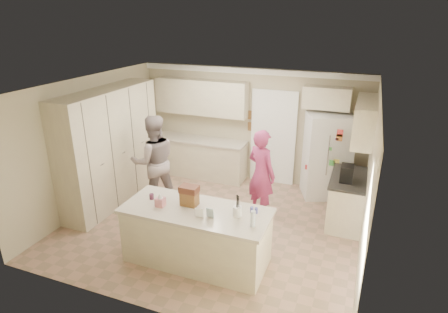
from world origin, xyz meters
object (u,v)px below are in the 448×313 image
at_px(tissue_box, 160,202).
at_px(teen_boy, 154,161).
at_px(utensil_crock, 237,211).
at_px(coffee_maker, 347,173).
at_px(island_base, 197,237).
at_px(teen_girl, 261,174).
at_px(refrigerator, 327,156).
at_px(dollhouse_body, 189,198).

relative_size(tissue_box, teen_boy, 0.07).
xyz_separation_m(utensil_crock, tissue_box, (-1.20, -0.15, -0.00)).
bearing_deg(coffee_maker, utensil_crock, -127.12).
bearing_deg(island_base, teen_girl, 73.56).
distance_m(coffee_maker, utensil_crock, 2.32).
xyz_separation_m(refrigerator, coffee_maker, (0.47, -1.20, 0.17)).
xyz_separation_m(tissue_box, teen_girl, (1.08, 1.89, -0.13)).
xyz_separation_m(refrigerator, island_base, (-1.58, -3.10, -0.46)).
bearing_deg(refrigerator, teen_boy, -173.12).
xyz_separation_m(coffee_maker, teen_girl, (-1.52, -0.11, -0.20)).
xyz_separation_m(refrigerator, teen_boy, (-3.17, -1.67, 0.04)).
bearing_deg(coffee_maker, tissue_box, -142.43).
height_order(utensil_crock, dollhouse_body, dollhouse_body).
xyz_separation_m(coffee_maker, dollhouse_body, (-2.20, -1.80, -0.03)).
bearing_deg(tissue_box, island_base, 10.30).
bearing_deg(dollhouse_body, coffee_maker, 39.29).
height_order(coffee_maker, tissue_box, coffee_maker).
bearing_deg(island_base, refrigerator, 63.01).
xyz_separation_m(coffee_maker, island_base, (-2.05, -1.90, -0.63)).
distance_m(refrigerator, island_base, 3.51).
xyz_separation_m(refrigerator, teen_girl, (-1.05, -1.32, -0.03)).
distance_m(coffee_maker, tissue_box, 3.28).
bearing_deg(teen_girl, tissue_box, 87.88).
relative_size(coffee_maker, teen_girl, 0.17).
bearing_deg(refrigerator, teen_girl, -149.53).
height_order(coffee_maker, utensil_crock, coffee_maker).
distance_m(coffee_maker, dollhouse_body, 2.84).
height_order(tissue_box, teen_boy, teen_boy).
xyz_separation_m(dollhouse_body, teen_boy, (-1.44, 1.34, -0.09)).
distance_m(teen_boy, teen_girl, 2.15).
bearing_deg(coffee_maker, refrigerator, 111.29).
bearing_deg(dollhouse_body, island_base, -33.69).
distance_m(island_base, tissue_box, 0.79).
height_order(island_base, teen_boy, teen_boy).
bearing_deg(island_base, teen_boy, 137.89).
distance_m(island_base, teen_boy, 2.20).
height_order(tissue_box, teen_girl, teen_girl).
height_order(tissue_box, dollhouse_body, dollhouse_body).
bearing_deg(dollhouse_body, tissue_box, -153.43).
relative_size(island_base, tissue_box, 15.71).
distance_m(utensil_crock, dollhouse_body, 0.80).
relative_size(island_base, teen_boy, 1.17).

